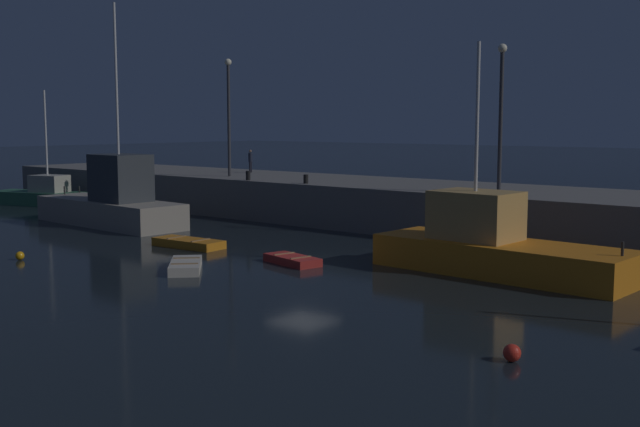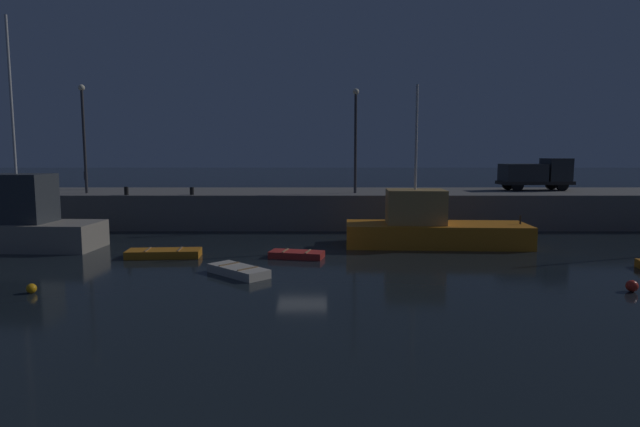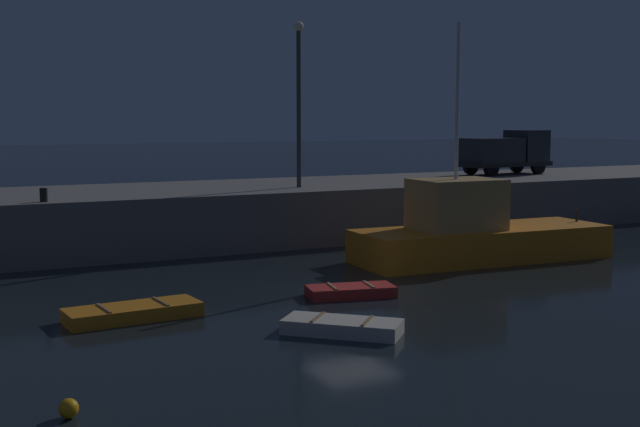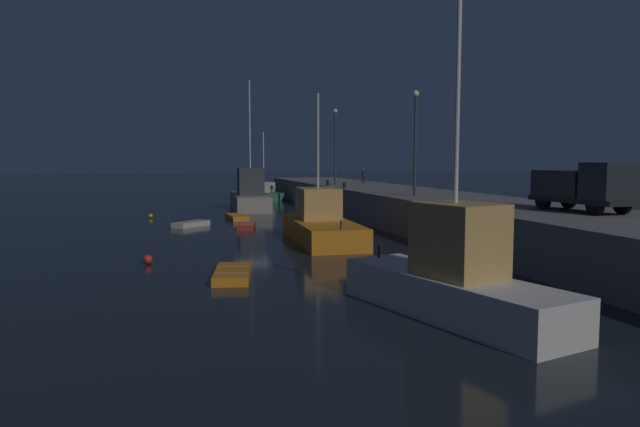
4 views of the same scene
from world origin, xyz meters
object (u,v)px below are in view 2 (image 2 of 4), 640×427
mooring_buoy_near (634,286)px  utility_truck (538,174)px  fishing_boat_orange (432,227)px  rowboat_white_mid (165,253)px  bollard_west (193,191)px  mooring_buoy_mid (33,288)px  lamp_post_east (357,132)px  rowboat_blue_far (240,271)px  lamp_post_west (85,130)px  dockworker (87,178)px  fishing_boat_blue (8,225)px  bollard_east (128,191)px  dinghy_orange_near (298,254)px

mooring_buoy_near → utility_truck: 21.16m
fishing_boat_orange → mooring_buoy_near: size_ratio=23.21×
rowboat_white_mid → bollard_west: 9.82m
fishing_boat_orange → mooring_buoy_mid: bearing=-149.0°
mooring_buoy_mid → lamp_post_east: lamp_post_east is taller
mooring_buoy_near → mooring_buoy_mid: size_ratio=1.19×
fishing_boat_orange → rowboat_blue_far: size_ratio=3.47×
rowboat_blue_far → lamp_post_east: lamp_post_east is taller
rowboat_white_mid → lamp_post_west: 15.38m
lamp_post_west → lamp_post_east: (18.88, 0.17, -0.13)m
dockworker → utility_truck: bearing=-1.2°
bollard_west → fishing_boat_blue: bearing=-140.3°
fishing_boat_blue → utility_truck: bearing=18.7°
utility_truck → dockworker: utility_truck is taller
bollard_west → bollard_east: 4.33m
fishing_boat_orange → bollard_west: size_ratio=20.05×
lamp_post_west → bollard_west: lamp_post_west is taller
utility_truck → mooring_buoy_near: bearing=-102.5°
fishing_boat_blue → rowboat_blue_far: bearing=-24.9°
rowboat_blue_far → bollard_east: 16.34m
rowboat_white_mid → lamp_post_east: bearing=47.1°
bollard_east → rowboat_blue_far: bearing=-54.1°
mooring_buoy_mid → lamp_post_east: size_ratio=0.05×
rowboat_blue_far → bollard_west: size_ratio=5.78×
lamp_post_west → dockworker: bearing=114.0°
rowboat_blue_far → bollard_east: (-9.47, 13.09, 2.49)m
rowboat_blue_far → mooring_buoy_mid: size_ratio=7.97×
dinghy_orange_near → dockworker: bearing=139.0°
fishing_boat_blue → bollard_east: fishing_boat_blue is taller
fishing_boat_orange → bollard_east: size_ratio=18.23×
fishing_boat_blue → rowboat_blue_far: 15.07m
bollard_east → dockworker: bearing=133.5°
lamp_post_west → utility_truck: bearing=4.9°
mooring_buoy_mid → rowboat_white_mid: bearing=66.9°
mooring_buoy_mid → lamp_post_west: bearing=107.5°
rowboat_blue_far → lamp_post_east: bearing=68.3°
bollard_east → lamp_post_west: bearing=152.8°
fishing_boat_orange → lamp_post_west: (-22.64, 7.60, 5.76)m
fishing_boat_orange → dockworker: fishing_boat_orange is taller
rowboat_blue_far → lamp_post_west: bearing=131.0°
dockworker → bollard_east: dockworker is taller
fishing_boat_orange → rowboat_white_mid: (-14.09, -3.34, -0.85)m
mooring_buoy_near → lamp_post_east: lamp_post_east is taller
dinghy_orange_near → bollard_east: 15.25m
mooring_buoy_mid → fishing_boat_orange: bearing=31.0°
fishing_boat_blue → dockworker: size_ratio=7.85×
dockworker → rowboat_white_mid: bearing=-55.0°
rowboat_white_mid → rowboat_blue_far: rowboat_white_mid is taller
dinghy_orange_near → bollard_west: size_ratio=5.58×
rowboat_white_mid → bollard_east: (-5.12, 9.18, 2.48)m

